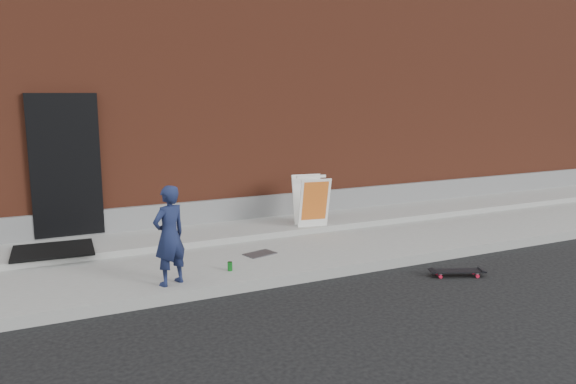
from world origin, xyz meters
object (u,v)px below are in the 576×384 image
skateboard (457,271)px  soda_can (230,266)px  pizza_sign (311,201)px  child (169,235)px

skateboard → soda_can: 3.16m
skateboard → soda_can: soda_can is taller
pizza_sign → soda_can: (-2.02, -1.48, -0.48)m
child → pizza_sign: bearing=-173.8°
child → skateboard: size_ratio=1.65×
child → soda_can: 1.05m
child → pizza_sign: size_ratio=1.44×
skateboard → pizza_sign: size_ratio=0.87×
soda_can → pizza_sign: bearing=36.1°
skateboard → soda_can: (-2.93, 1.17, 0.14)m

